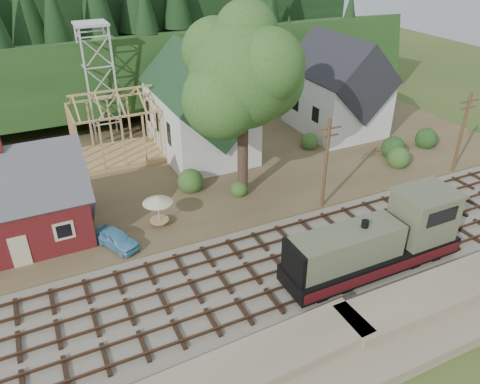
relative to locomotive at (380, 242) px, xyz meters
name	(u,v)px	position (x,y,z in m)	size (l,w,h in m)	color
ground	(280,267)	(-5.90, 3.00, -2.23)	(140.00, 140.00, 0.00)	#384C1E
embankment	(356,355)	(-5.90, -5.50, -2.23)	(64.00, 5.00, 1.60)	#7F7259
railroad_bed	(280,266)	(-5.90, 3.00, -2.15)	(64.00, 11.00, 0.16)	#726B5B
village_flat	(189,163)	(-5.90, 21.00, -2.08)	(64.00, 26.00, 0.30)	brown
hillside	(130,96)	(-5.90, 45.00, -2.23)	(70.00, 28.00, 8.00)	#1E3F19
ridge	(106,69)	(-5.90, 61.00, -2.23)	(80.00, 20.00, 12.00)	black
depot	(11,206)	(-21.90, 14.00, 0.98)	(10.80, 7.41, 9.00)	#511213
church	(200,106)	(-3.90, 22.68, 2.95)	(8.40, 15.17, 13.00)	silver
farmhouse	(337,90)	(12.10, 22.00, 2.63)	(8.40, 10.80, 10.60)	silver
timber_frame	(116,130)	(-11.90, 25.00, 1.03)	(8.20, 6.20, 6.99)	tan
lattice_tower	(94,47)	(-11.90, 31.00, 7.80)	(3.20, 3.20, 12.12)	silver
big_tree	(244,81)	(-3.73, 13.08, 7.98)	(10.90, 8.40, 14.70)	#38281E
telegraph_pole_near	(326,164)	(1.10, 8.20, 2.01)	(2.20, 0.28, 8.00)	#4C331E
telegraph_pole_far	(462,132)	(16.10, 8.20, 2.01)	(2.20, 0.28, 8.00)	#4C331E
locomotive	(380,242)	(0.00, 0.00, 0.00)	(12.79, 3.20, 5.09)	black
car_blue	(116,239)	(-15.57, 9.96, -1.28)	(1.56, 3.87, 1.32)	#5FA8CD
car_red	(360,117)	(16.41, 22.59, -1.38)	(1.84, 4.00, 1.11)	#AB2E0D
patio_set	(158,201)	(-11.94, 11.29, 0.26)	(2.31, 2.31, 2.57)	silver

